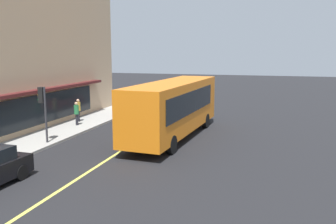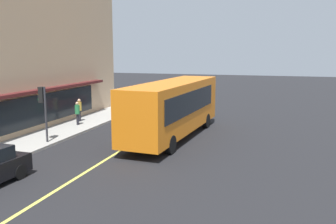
# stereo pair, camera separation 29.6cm
# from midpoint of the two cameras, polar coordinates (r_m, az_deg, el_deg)

# --- Properties ---
(ground) EXTENTS (120.00, 120.00, 0.00)m
(ground) POSITION_cam_midpoint_polar(r_m,az_deg,el_deg) (24.54, -2.87, -3.01)
(ground) COLOR black
(sidewalk) EXTENTS (80.00, 3.06, 0.15)m
(sidewalk) POSITION_cam_midpoint_polar(r_m,az_deg,el_deg) (26.90, -14.29, -2.01)
(sidewalk) COLOR #9E9B93
(sidewalk) RESTS_ON ground
(lane_centre_stripe) EXTENTS (36.00, 0.16, 0.01)m
(lane_centre_stripe) POSITION_cam_midpoint_polar(r_m,az_deg,el_deg) (24.54, -2.87, -3.00)
(lane_centre_stripe) COLOR #D8D14C
(lane_centre_stripe) RESTS_ON ground
(bus) EXTENTS (11.28, 3.27, 3.50)m
(bus) POSITION_cam_midpoint_polar(r_m,az_deg,el_deg) (22.37, 0.61, 0.94)
(bus) COLOR orange
(bus) RESTS_ON ground
(traffic_light) EXTENTS (0.30, 0.52, 3.20)m
(traffic_light) POSITION_cam_midpoint_polar(r_m,az_deg,el_deg) (21.75, -19.59, 1.59)
(traffic_light) COLOR #2D2D33
(traffic_light) RESTS_ON sidewalk
(car_maroon) EXTENTS (4.30, 1.86, 1.52)m
(car_maroon) POSITION_cam_midpoint_polar(r_m,az_deg,el_deg) (31.77, -4.07, 1.23)
(car_maroon) COLOR maroon
(car_maroon) RESTS_ON ground
(pedestrian_mid_block) EXTENTS (0.34, 0.34, 1.66)m
(pedestrian_mid_block) POSITION_cam_midpoint_polar(r_m,az_deg,el_deg) (26.36, -14.58, 0.10)
(pedestrian_mid_block) COLOR black
(pedestrian_mid_block) RESTS_ON sidewalk
(pedestrian_at_corner) EXTENTS (0.34, 0.34, 1.69)m
(pedestrian_at_corner) POSITION_cam_midpoint_polar(r_m,az_deg,el_deg) (27.70, -14.30, 0.61)
(pedestrian_at_corner) COLOR black
(pedestrian_at_corner) RESTS_ON sidewalk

